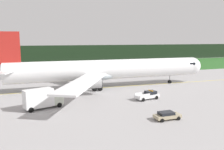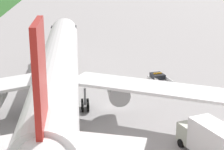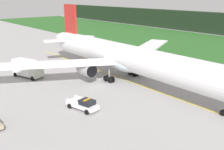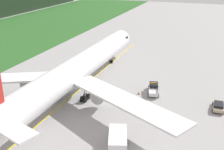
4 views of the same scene
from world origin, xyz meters
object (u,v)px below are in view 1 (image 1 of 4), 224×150
apron_cone (136,96)px  staff_car (167,115)px  ops_pickup_truck (148,95)px  airliner (104,70)px  catering_truck (42,98)px

apron_cone → staff_car: bearing=-95.2°
ops_pickup_truck → apron_cone: (-1.69, 2.65, -0.61)m
ops_pickup_truck → apron_cone: ops_pickup_truck is taller
airliner → ops_pickup_truck: airliner is taller
catering_truck → airliner: bearing=41.6°
airliner → apron_cone: (3.57, -12.31, -4.45)m
airliner → apron_cone: bearing=-73.8°
airliner → apron_cone: 13.57m
ops_pickup_truck → airliner: bearing=109.4°
airliner → staff_car: airliner is taller
airliner → catering_truck: airliner is taller
apron_cone → ops_pickup_truck: bearing=-57.4°
ops_pickup_truck → catering_truck: (-21.88, 0.19, 1.06)m
airliner → ops_pickup_truck: size_ratio=10.62×
catering_truck → ops_pickup_truck: bearing=-0.5°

